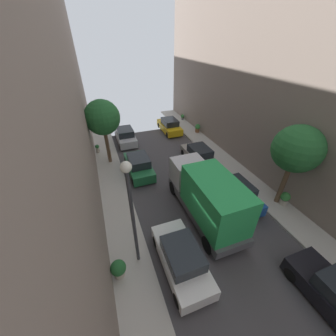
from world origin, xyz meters
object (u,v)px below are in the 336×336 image
(delivery_truck, at_px, (207,195))
(street_tree_2, at_px, (102,118))
(street_tree_1, at_px, (297,149))
(potted_plant_2, at_px, (198,128))
(parked_car_left_3, at_px, (139,165))
(parked_car_right_3, at_px, (199,156))
(potted_plant_4, at_px, (182,117))
(parked_car_right_4, at_px, (169,126))
(parked_car_left_4, at_px, (125,136))
(potted_plant_1, at_px, (97,148))
(parked_car_right_2, at_px, (235,192))
(potted_plant_3, at_px, (118,269))
(lamp_post, at_px, (131,204))
(parked_car_left_2, at_px, (181,258))
(potted_plant_0, at_px, (285,198))

(delivery_truck, height_order, street_tree_2, street_tree_2)
(street_tree_1, relative_size, potted_plant_2, 5.69)
(parked_car_left_3, distance_m, street_tree_1, 11.09)
(potted_plant_2, bearing_deg, delivery_truck, -115.29)
(parked_car_right_3, bearing_deg, potted_plant_4, 74.12)
(parked_car_left_3, bearing_deg, delivery_truck, -66.69)
(parked_car_left_3, xyz_separation_m, parked_car_right_4, (5.40, 7.14, 0.00))
(street_tree_2, relative_size, potted_plant_4, 7.52)
(parked_car_left_4, relative_size, potted_plant_2, 4.38)
(street_tree_1, xyz_separation_m, potted_plant_2, (0.30, 12.44, -3.52))
(street_tree_1, distance_m, potted_plant_1, 16.30)
(parked_car_right_3, xyz_separation_m, parked_car_right_4, (0.00, 7.45, 0.00))
(parked_car_right_2, height_order, street_tree_1, street_tree_1)
(parked_car_right_4, distance_m, potted_plant_3, 17.53)
(street_tree_2, relative_size, potted_plant_2, 5.71)
(parked_car_left_3, height_order, lamp_post, lamp_post)
(parked_car_right_2, height_order, potted_plant_1, parked_car_right_2)
(street_tree_2, bearing_deg, parked_car_left_3, -49.17)
(street_tree_1, bearing_deg, parked_car_right_4, 100.46)
(potted_plant_2, bearing_deg, potted_plant_1, -175.12)
(potted_plant_4, height_order, lamp_post, lamp_post)
(parked_car_right_4, height_order, delivery_truck, delivery_truck)
(street_tree_1, relative_size, lamp_post, 0.94)
(parked_car_left_4, height_order, potted_plant_2, parked_car_left_4)
(parked_car_left_2, relative_size, potted_plant_0, 4.58)
(parked_car_right_4, distance_m, potted_plant_1, 8.78)
(delivery_truck, distance_m, lamp_post, 5.30)
(parked_car_right_2, bearing_deg, potted_plant_0, -29.03)
(parked_car_right_3, height_order, parked_car_right_4, same)
(street_tree_1, xyz_separation_m, lamp_post, (-9.89, -0.90, -0.22))
(delivery_truck, relative_size, street_tree_1, 1.21)
(parked_car_right_4, height_order, potted_plant_3, parked_car_right_4)
(parked_car_left_2, height_order, potted_plant_2, parked_car_left_2)
(delivery_truck, xyz_separation_m, lamp_post, (-4.60, -1.50, 2.17))
(parked_car_left_2, xyz_separation_m, potted_plant_1, (-3.00, 13.42, -0.16))
(street_tree_2, distance_m, potted_plant_1, 4.33)
(parked_car_left_3, xyz_separation_m, potted_plant_0, (8.21, -7.21, -0.08))
(parked_car_left_3, bearing_deg, street_tree_1, -40.71)
(delivery_truck, xyz_separation_m, potted_plant_2, (5.59, 11.83, -1.12))
(parked_car_left_3, xyz_separation_m, potted_plant_1, (-3.00, 4.60, -0.16))
(potted_plant_3, bearing_deg, potted_plant_1, 90.33)
(parked_car_right_4, distance_m, potted_plant_0, 14.62)
(parked_car_right_3, height_order, delivery_truck, delivery_truck)
(street_tree_1, relative_size, potted_plant_3, 5.67)
(parked_car_left_3, distance_m, lamp_post, 8.63)
(parked_car_left_3, height_order, parked_car_right_4, same)
(lamp_post, bearing_deg, street_tree_2, 91.10)
(potted_plant_0, distance_m, lamp_post, 10.65)
(parked_car_left_2, relative_size, lamp_post, 0.72)
(delivery_truck, bearing_deg, lamp_post, -161.92)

